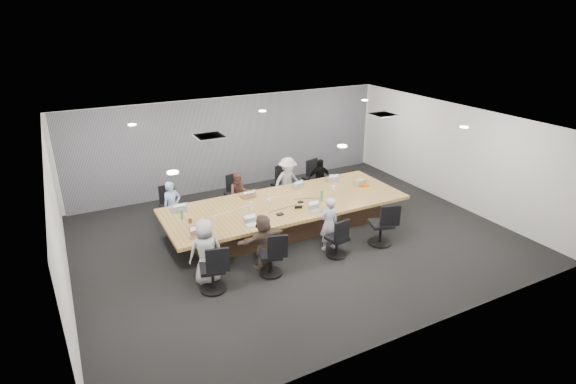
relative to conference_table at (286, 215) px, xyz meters
name	(u,v)px	position (x,y,z in m)	size (l,w,h in m)	color
floor	(296,237)	(0.00, -0.50, -0.40)	(10.00, 8.00, 0.00)	black
ceiling	(296,125)	(0.00, -0.50, 2.40)	(10.00, 8.00, 0.00)	white
wall_back	(233,142)	(0.00, 3.50, 1.00)	(10.00, 2.80, 0.00)	silver
wall_front	(416,263)	(0.00, -4.50, 1.00)	(10.00, 2.80, 0.00)	silver
wall_left	(58,229)	(-5.00, -0.50, 1.00)	(8.00, 2.80, 0.00)	silver
wall_right	(452,154)	(5.00, -0.50, 1.00)	(8.00, 2.80, 0.00)	silver
curtain	(234,143)	(0.00, 3.42, 1.00)	(9.80, 0.04, 2.80)	gray
conference_table	(286,215)	(0.00, 0.00, 0.00)	(6.00, 2.20, 0.74)	#462F20
chair_0	(170,210)	(-2.49, 1.70, -0.02)	(0.51, 0.51, 0.76)	black
chair_1	(235,197)	(-0.70, 1.70, -0.01)	(0.52, 0.52, 0.77)	black
chair_2	(282,187)	(0.75, 1.70, 0.02)	(0.56, 0.56, 0.84)	black
chair_3	(313,181)	(1.79, 1.70, 0.03)	(0.58, 0.58, 0.85)	black
chair_4	(212,272)	(-2.50, -1.70, 0.01)	(0.56, 0.56, 0.82)	black
chair_5	(270,258)	(-1.25, -1.70, -0.02)	(0.52, 0.52, 0.77)	black
chair_6	(337,241)	(0.39, -1.70, -0.04)	(0.49, 0.49, 0.73)	black
chair_7	(381,227)	(1.62, -1.70, 0.03)	(0.59, 0.59, 0.87)	black
person_0	(172,206)	(-2.49, 1.35, 0.22)	(0.46, 0.30, 1.25)	#95B3E7
laptop_0	(178,209)	(-2.49, 0.80, 0.35)	(0.35, 0.24, 0.02)	#B2B2B7
person_1	(239,194)	(-0.70, 1.35, 0.20)	(0.59, 0.46, 1.21)	brown
laptop_1	(247,196)	(-0.70, 0.80, 0.35)	(0.35, 0.24, 0.02)	#8C6647
person_2	(288,182)	(0.75, 1.35, 0.30)	(0.90, 0.52, 1.40)	#B1B1B1
laptop_2	(297,186)	(0.75, 0.80, 0.35)	(0.30, 0.21, 0.02)	#B2B2B7
person_3	(320,179)	(1.79, 1.35, 0.20)	(0.71, 0.29, 1.21)	black
laptop_3	(330,180)	(1.79, 0.80, 0.35)	(0.29, 0.20, 0.02)	#B2B2B7
person_4	(206,251)	(-2.50, -1.35, 0.29)	(0.68, 0.44, 1.38)	#A6A7A6
laptop_4	(197,237)	(-2.50, -0.80, 0.35)	(0.29, 0.20, 0.02)	#8C6647
person_5	(263,241)	(-1.25, -1.35, 0.21)	(1.13, 0.36, 1.22)	brown
laptop_5	(253,225)	(-1.25, -0.80, 0.35)	(0.29, 0.20, 0.02)	#B2B2B7
person_6	(329,224)	(0.39, -1.35, 0.24)	(0.47, 0.31, 1.28)	#A5A5B4
laptop_6	(316,211)	(0.39, -0.80, 0.35)	(0.29, 0.20, 0.02)	#B2B2B7
bottle_green_left	(182,215)	(-2.54, 0.24, 0.45)	(0.06, 0.06, 0.23)	#488A58
bottle_green_right	(322,196)	(0.83, -0.32, 0.48)	(0.08, 0.08, 0.27)	#488A58
bottle_clear	(251,206)	(-0.95, -0.01, 0.45)	(0.06, 0.06, 0.22)	silver
cup_white_far	(269,201)	(-0.40, 0.17, 0.39)	(0.08, 0.08, 0.10)	white
cup_white_near	(333,188)	(1.50, 0.18, 0.39)	(0.09, 0.09, 0.11)	white
mug_brown	(190,221)	(-2.43, -0.04, 0.39)	(0.09, 0.09, 0.10)	brown
mic_left	(280,214)	(-0.47, -0.59, 0.35)	(0.16, 0.11, 0.03)	black
mic_right	(301,202)	(0.31, -0.17, 0.35)	(0.14, 0.09, 0.03)	black
stapler	(298,207)	(0.09, -0.47, 0.37)	(0.18, 0.04, 0.07)	black
canvas_bag	(360,182)	(2.32, 0.13, 0.42)	(0.29, 0.18, 0.16)	tan
snack_packet	(365,186)	(2.39, -0.02, 0.36)	(0.19, 0.12, 0.04)	orange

